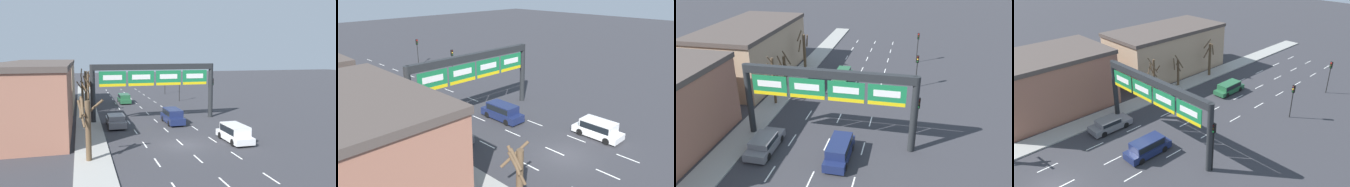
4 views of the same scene
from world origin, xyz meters
TOP-DOWN VIEW (x-y plane):
  - sidewalk_left at (-8.00, 0.00)m, footprint 2.80×110.00m
  - lane_dashes at (-0.00, 13.50)m, footprint 6.72×67.00m
  - sign_gantry at (0.00, 11.53)m, footprint 15.37×0.70m
  - building_near at (-14.59, 6.81)m, footprint 9.78×14.22m
  - building_far at (-14.20, 25.73)m, footprint 8.98×18.21m
  - car_grey at (-5.05, 9.00)m, footprint 1.96×4.74m
  - suv_green at (-1.86, 26.30)m, footprint 1.81×4.72m
  - suv_navy at (1.61, 9.08)m, footprint 1.82×4.78m
  - traffic_light_near_gantry at (7.61, 35.92)m, footprint 0.30×0.35m
  - traffic_light_mid_block at (7.68, 11.75)m, footprint 0.30×0.35m
  - traffic_light_far_end at (7.60, 25.95)m, footprint 0.30×0.35m
  - tree_bare_closest at (-7.97, 29.01)m, footprint 1.52×1.57m
  - tree_bare_second at (-8.48, 22.81)m, footprint 1.74×1.20m
  - tree_bare_furthest at (-7.75, 17.78)m, footprint 1.98×1.89m

SIDE VIEW (x-z plane):
  - lane_dashes at x=0.00m, z-range 0.00..0.01m
  - sidewalk_left at x=-8.00m, z-range 0.00..0.15m
  - car_grey at x=-5.05m, z-range 0.05..1.45m
  - suv_green at x=-1.86m, z-range 0.09..1.58m
  - suv_navy at x=1.61m, z-range 0.10..1.83m
  - tree_bare_second at x=-8.48m, z-range -0.02..4.76m
  - tree_bare_closest at x=-7.97m, z-range 0.23..5.72m
  - traffic_light_far_end at x=7.60m, z-range 0.92..5.10m
  - tree_bare_furthest at x=-7.75m, z-range 0.31..6.02m
  - traffic_light_near_gantry at x=7.61m, z-range 0.98..5.52m
  - building_far at x=-14.20m, z-range 0.01..7.04m
  - traffic_light_mid_block at x=7.68m, z-range 1.05..6.05m
  - building_near at x=-14.59m, z-range 0.01..7.21m
  - sign_gantry at x=0.00m, z-range 1.78..8.71m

